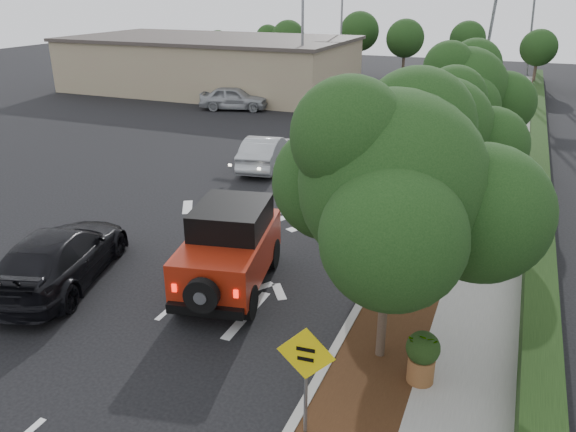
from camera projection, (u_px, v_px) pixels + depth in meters
The scene contains 19 objects.
ground at pixel (180, 300), 15.14m from camera, with size 120.00×120.00×0.00m, color black.
curb at pixel (427, 185), 23.77m from camera, with size 0.20×70.00×0.15m, color #9E9B93.
planting_strip at pixel (451, 188), 23.42m from camera, with size 1.80×70.00×0.12m, color black.
sidewalk at pixel (500, 194), 22.75m from camera, with size 2.00×70.00×0.12m, color gray.
hedge at pixel (538, 190), 22.13m from camera, with size 0.80×70.00×0.80m, color black.
commercial_building at pixel (211, 65), 45.72m from camera, with size 22.00×12.00×4.00m, color gray.
transmission_tower at pixel (504, 75), 54.13m from camera, with size 7.00×4.00×28.00m, color slate, non-canonical shape.
street_tree_near at pixel (379, 358), 12.74m from camera, with size 3.80×3.80×5.92m, color black, non-canonical shape.
street_tree_mid at pixel (430, 240), 18.73m from camera, with size 3.20×3.20×5.32m, color black, non-canonical shape.
street_tree_far at pixel (454, 182), 24.30m from camera, with size 3.40×3.40×5.62m, color black, non-canonical shape.
light_pole_a at pixel (302, 107), 39.70m from camera, with size 2.00×0.22×9.00m, color slate, non-canonical shape.
light_pole_b at pixel (339, 82), 50.33m from camera, with size 2.00×0.22×9.00m, color slate, non-canonical shape.
red_jeep at pixel (231, 246), 15.50m from camera, with size 2.84×4.81×2.36m.
silver_suv_ahead at pixel (390, 169), 23.42m from camera, with size 2.67×5.79×1.61m, color #919498.
black_suv_oncoming at pixel (60, 256), 15.79m from camera, with size 2.25×5.52×1.60m, color black.
silver_sedan_oncoming at pixel (265, 152), 26.02m from camera, with size 1.59×4.56×1.50m, color #A7ABAF.
parked_suv at pixel (234, 98), 38.47m from camera, with size 1.87×4.65×1.58m, color #989B9F.
speed_hump_sign at pixel (306, 367), 9.93m from camera, with size 1.07×0.13×2.28m.
terracotta_planter at pixel (423, 352), 11.57m from camera, with size 0.71×0.71×1.23m.
Camera 1 is at (7.70, -11.07, 7.80)m, focal length 35.00 mm.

